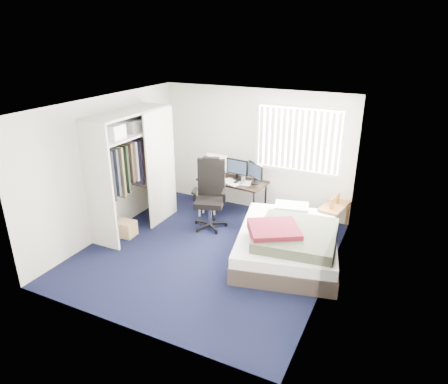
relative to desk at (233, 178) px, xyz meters
name	(u,v)px	position (x,y,z in m)	size (l,w,h in m)	color
ground	(207,252)	(0.32, -1.76, -0.72)	(4.20, 4.20, 0.00)	black
room_shell	(206,168)	(0.32, -1.76, 0.79)	(4.20, 4.20, 4.20)	silver
window_assembly	(298,139)	(1.22, 0.29, 0.88)	(1.72, 0.09, 1.32)	white
closet	(132,160)	(-1.35, -1.49, 0.63)	(0.64, 1.84, 2.22)	beige
desk	(233,178)	(0.00, 0.00, 0.00)	(1.45, 0.78, 1.14)	black
office_chair	(210,201)	(-0.11, -0.81, -0.21)	(0.78, 0.78, 1.33)	black
footstool	(207,206)	(-0.37, -0.48, -0.51)	(0.35, 0.29, 0.27)	white
nightstand	(335,208)	(2.07, 0.03, -0.28)	(0.50, 0.80, 0.69)	brown
bed	(288,241)	(1.59, -1.31, -0.43)	(2.02, 2.42, 0.69)	#382E28
pine_box	(125,228)	(-1.33, -1.88, -0.58)	(0.38, 0.28, 0.28)	tan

